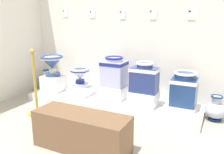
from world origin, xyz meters
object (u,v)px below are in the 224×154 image
at_px(decorative_vase_corner, 47,82).
at_px(decorative_vase_spare, 216,110).
at_px(info_placard_fifth, 192,14).
at_px(stanchion_post_near_left, 36,96).
at_px(plinth_block_pale_glazed, 53,83).
at_px(antique_toilet_broad_patterned, 80,75).
at_px(info_placard_second, 92,14).
at_px(plinth_block_slender_white, 114,92).
at_px(plinth_block_broad_patterned, 81,91).
at_px(info_placard_first, 65,13).
at_px(plinth_block_tall_cobalt, 144,98).
at_px(info_placard_third, 122,15).
at_px(antique_toilet_slender_white, 114,71).
at_px(plinth_block_central_ornate, 183,107).
at_px(antique_toilet_central_ornate, 184,87).
at_px(info_placard_fourth, 153,14).
at_px(antique_toilet_tall_cobalt, 144,77).
at_px(museum_bench, 82,131).
at_px(antique_toilet_pale_glazed, 52,63).

height_order(decorative_vase_corner, decorative_vase_spare, decorative_vase_corner).
bearing_deg(info_placard_fifth, stanchion_post_near_left, -148.11).
xyz_separation_m(info_placard_fifth, decorative_vase_corner, (-2.60, -0.16, -1.25)).
bearing_deg(plinth_block_pale_glazed, stanchion_post_near_left, -68.28).
bearing_deg(antique_toilet_broad_patterned, plinth_block_pale_glazed, -179.99).
relative_size(antique_toilet_broad_patterned, info_placard_fifth, 2.29).
bearing_deg(info_placard_second, plinth_block_slender_white, -30.18).
bearing_deg(antique_toilet_broad_patterned, plinth_block_broad_patterned, 0.00).
distance_m(info_placard_first, stanchion_post_near_left, 1.69).
bearing_deg(plinth_block_slender_white, plinth_block_broad_patterned, -166.94).
xyz_separation_m(plinth_block_pale_glazed, antique_toilet_broad_patterned, (0.57, 0.00, 0.21)).
bearing_deg(plinth_block_tall_cobalt, stanchion_post_near_left, -151.52).
relative_size(antique_toilet_broad_patterned, info_placard_third, 2.44).
bearing_deg(antique_toilet_slender_white, plinth_block_central_ornate, 0.22).
bearing_deg(plinth_block_central_ornate, stanchion_post_near_left, -156.10).
bearing_deg(plinth_block_central_ornate, info_placard_fifth, 93.94).
bearing_deg(plinth_block_tall_cobalt, decorative_vase_spare, 9.86).
xyz_separation_m(plinth_block_pale_glazed, info_placard_first, (-0.02, 0.46, 1.20)).
height_order(plinth_block_tall_cobalt, info_placard_second, info_placard_second).
height_order(antique_toilet_central_ornate, info_placard_fourth, info_placard_fourth).
bearing_deg(plinth_block_pale_glazed, info_placard_fourth, 15.96).
xyz_separation_m(plinth_block_broad_patterned, info_placard_first, (-0.59, 0.46, 1.26)).
bearing_deg(info_placard_third, info_placard_first, 180.00).
distance_m(antique_toilet_broad_patterned, antique_toilet_tall_cobalt, 1.09).
height_order(info_placard_first, info_placard_fifth, info_placard_first).
xyz_separation_m(info_placard_second, decorative_vase_corner, (-0.97, -0.16, -1.27)).
distance_m(antique_toilet_broad_patterned, museum_bench, 1.50).
bearing_deg(plinth_block_broad_patterned, antique_toilet_central_ornate, 4.65).
relative_size(antique_toilet_pale_glazed, decorative_vase_spare, 1.12).
bearing_deg(decorative_vase_corner, info_placard_fourth, 4.62).
relative_size(plinth_block_central_ornate, decorative_vase_corner, 0.90).
height_order(antique_toilet_broad_patterned, info_placard_fourth, info_placard_fourth).
height_order(antique_toilet_slender_white, decorative_vase_spare, antique_toilet_slender_white).
bearing_deg(plinth_block_tall_cobalt, info_placard_fifth, 39.72).
relative_size(plinth_block_tall_cobalt, stanchion_post_near_left, 0.41).
relative_size(plinth_block_broad_patterned, plinth_block_central_ornate, 0.92).
bearing_deg(antique_toilet_broad_patterned, stanchion_post_near_left, -111.55).
distance_m(antique_toilet_pale_glazed, plinth_block_tall_cobalt, 1.70).
relative_size(antique_toilet_central_ornate, decorative_vase_spare, 1.36).
height_order(info_placard_first, info_placard_fourth, info_placard_first).
bearing_deg(antique_toilet_slender_white, museum_bench, -78.55).
bearing_deg(info_placard_fifth, museum_bench, -114.86).
height_order(info_placard_second, info_placard_fourth, same).
height_order(plinth_block_slender_white, info_placard_second, info_placard_second).
distance_m(plinth_block_pale_glazed, info_placard_first, 1.29).
bearing_deg(plinth_block_broad_patterned, plinth_block_tall_cobalt, 1.42).
height_order(plinth_block_slender_white, stanchion_post_near_left, stanchion_post_near_left).
bearing_deg(antique_toilet_pale_glazed, antique_toilet_tall_cobalt, 0.93).
bearing_deg(plinth_block_pale_glazed, antique_toilet_tall_cobalt, 0.93).
bearing_deg(plinth_block_tall_cobalt, antique_toilet_broad_patterned, -178.58).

